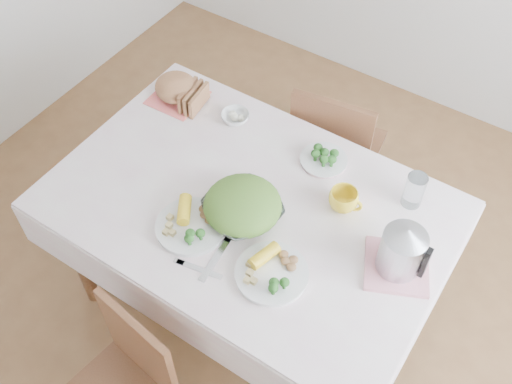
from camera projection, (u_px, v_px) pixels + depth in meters
The scene contains 18 objects.
floor at pixel (250, 301), 2.86m from camera, with size 3.60×3.60×0.00m, color brown.
dining_table at pixel (250, 258), 2.57m from camera, with size 1.40×0.90×0.75m, color brown.
tablecloth at pixel (249, 204), 2.27m from camera, with size 1.50×1.00×0.01m, color white.
chair_far at pixel (338, 141), 2.88m from camera, with size 0.39×0.39×0.86m, color brown.
salad_bowl at pixel (243, 211), 2.20m from camera, with size 0.27×0.27×0.07m, color white.
dinner_plate_left at pixel (191, 226), 2.19m from camera, with size 0.26×0.26×0.02m, color white.
dinner_plate_right at pixel (272, 274), 2.06m from camera, with size 0.26×0.26×0.02m, color white.
broccoli_plate at pixel (324, 160), 2.39m from camera, with size 0.19×0.19×0.02m, color beige.
napkin at pixel (177, 98), 2.64m from camera, with size 0.22×0.22×0.00m, color #FF7067.
bread_loaf at pixel (176, 88), 2.59m from camera, with size 0.19×0.18×0.11m, color #905C38.
fruit_bowl at pixel (235, 117), 2.54m from camera, with size 0.12×0.12×0.04m, color white.
yellow_mug at pixel (343, 200), 2.22m from camera, with size 0.11×0.11×0.09m, color yellow.
glass_tumbler at pixel (414, 192), 2.22m from camera, with size 0.08×0.08×0.14m, color white.
pink_tray at pixel (396, 267), 2.08m from camera, with size 0.22×0.22×0.02m, color pink.
electric_kettle at pixel (402, 249), 1.99m from camera, with size 0.15×0.15×0.21m, color #B2B5BA.
fork_left at pixel (216, 257), 2.11m from camera, with size 0.03×0.22×0.00m, color silver.
fork_right at pixel (275, 269), 2.08m from camera, with size 0.02×0.18×0.00m, color silver.
knife at pixel (199, 269), 2.08m from camera, with size 0.02×0.17×0.00m, color silver.
Camera 1 is at (0.79, -1.15, 2.55)m, focal length 42.00 mm.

